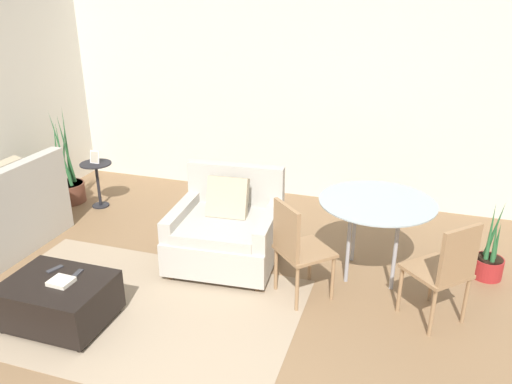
# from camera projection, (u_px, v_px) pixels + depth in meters

# --- Properties ---
(wall_back) EXTENTS (12.00, 0.06, 2.75)m
(wall_back) POSITION_uv_depth(u_px,v_px,m) (319.00, 91.00, 6.04)
(wall_back) COLOR beige
(wall_back) RESTS_ON ground_plane
(area_rug) EXTENTS (2.76, 1.77, 0.01)m
(area_rug) POSITION_uv_depth(u_px,v_px,m) (135.00, 308.00, 4.25)
(area_rug) COLOR gray
(area_rug) RESTS_ON ground_plane
(armchair) EXTENTS (1.06, 1.01, 0.90)m
(armchair) POSITION_uv_depth(u_px,v_px,m) (226.00, 230.00, 4.87)
(armchair) COLOR #B2ADA3
(armchair) RESTS_ON ground_plane
(ottoman) EXTENTS (0.81, 0.62, 0.38)m
(ottoman) POSITION_uv_depth(u_px,v_px,m) (59.00, 300.00, 4.00)
(ottoman) COLOR black
(ottoman) RESTS_ON ground_plane
(book_stack) EXTENTS (0.18, 0.16, 0.03)m
(book_stack) POSITION_uv_depth(u_px,v_px,m) (61.00, 282.00, 3.90)
(book_stack) COLOR beige
(book_stack) RESTS_ON ottoman
(tv_remote_primary) EXTENTS (0.09, 0.14, 0.01)m
(tv_remote_primary) POSITION_uv_depth(u_px,v_px,m) (55.00, 269.00, 4.10)
(tv_remote_primary) COLOR #333338
(tv_remote_primary) RESTS_ON ottoman
(tv_remote_secondary) EXTENTS (0.05, 0.15, 0.01)m
(tv_remote_secondary) POSITION_uv_depth(u_px,v_px,m) (76.00, 274.00, 4.03)
(tv_remote_secondary) COLOR #333338
(tv_remote_secondary) RESTS_ON ottoman
(potted_plant) EXTENTS (0.39, 0.39, 1.23)m
(potted_plant) POSITION_uv_depth(u_px,v_px,m) (68.00, 184.00, 6.29)
(potted_plant) COLOR brown
(potted_plant) RESTS_ON ground_plane
(side_table) EXTENTS (0.38, 0.38, 0.57)m
(side_table) POSITION_uv_depth(u_px,v_px,m) (97.00, 177.00, 6.10)
(side_table) COLOR black
(side_table) RESTS_ON ground_plane
(picture_frame) EXTENTS (0.12, 0.06, 0.16)m
(picture_frame) POSITION_uv_depth(u_px,v_px,m) (95.00, 157.00, 6.00)
(picture_frame) COLOR silver
(picture_frame) RESTS_ON side_table
(dining_table) EXTENTS (1.05, 1.05, 0.75)m
(dining_table) POSITION_uv_depth(u_px,v_px,m) (377.00, 210.00, 4.52)
(dining_table) COLOR #99A8AD
(dining_table) RESTS_ON ground_plane
(dining_chair_near_left) EXTENTS (0.59, 0.59, 0.90)m
(dining_chair_near_left) POSITION_uv_depth(u_px,v_px,m) (296.00, 245.00, 4.22)
(dining_chair_near_left) COLOR #93704C
(dining_chair_near_left) RESTS_ON ground_plane
(dining_chair_near_right) EXTENTS (0.59, 0.59, 0.90)m
(dining_chair_near_right) POSITION_uv_depth(u_px,v_px,m) (446.00, 267.00, 3.88)
(dining_chair_near_right) COLOR #93704C
(dining_chair_near_right) RESTS_ON ground_plane
(potted_plant_small) EXTENTS (0.27, 0.27, 0.76)m
(potted_plant_small) POSITION_uv_depth(u_px,v_px,m) (489.00, 261.00, 4.65)
(potted_plant_small) COLOR maroon
(potted_plant_small) RESTS_ON ground_plane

